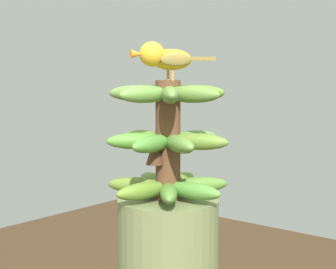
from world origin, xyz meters
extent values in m
cylinder|color=brown|center=(0.00, 0.00, 1.40)|extent=(0.05, 0.05, 0.25)
ellipsoid|color=#527D2F|center=(-0.05, 0.04, 1.31)|extent=(0.13, 0.11, 0.03)
ellipsoid|color=#5B8429|center=(-0.06, -0.02, 1.31)|extent=(0.14, 0.07, 0.03)
ellipsoid|color=#5A8133|center=(-0.03, -0.06, 1.31)|extent=(0.08, 0.14, 0.03)
ellipsoid|color=olive|center=(0.03, -0.06, 1.31)|extent=(0.09, 0.13, 0.03)
ellipsoid|color=olive|center=(0.06, -0.01, 1.31)|extent=(0.14, 0.06, 0.03)
ellipsoid|color=#4D7B2F|center=(0.05, 0.04, 1.31)|extent=(0.12, 0.11, 0.03)
ellipsoid|color=#518C37|center=(0.00, 0.06, 1.31)|extent=(0.04, 0.13, 0.03)
ellipsoid|color=#5A8236|center=(0.03, 0.05, 1.40)|extent=(0.10, 0.13, 0.03)
ellipsoid|color=olive|center=(-0.02, 0.06, 1.40)|extent=(0.08, 0.14, 0.03)
ellipsoid|color=#537E39|center=(-0.06, 0.02, 1.40)|extent=(0.14, 0.07, 0.03)
ellipsoid|color=#548031|center=(-0.05, -0.03, 1.40)|extent=(0.13, 0.10, 0.03)
ellipsoid|color=#5A7F2C|center=(0.00, -0.06, 1.40)|extent=(0.04, 0.14, 0.03)
ellipsoid|color=#4F8B30|center=(0.04, -0.04, 1.40)|extent=(0.12, 0.12, 0.03)
ellipsoid|color=#4E8C34|center=(0.06, 0.01, 1.40)|extent=(0.14, 0.05, 0.03)
ellipsoid|color=#52873B|center=(-0.06, -0.02, 1.50)|extent=(0.14, 0.07, 0.03)
ellipsoid|color=#4F843A|center=(-0.02, -0.05, 1.50)|extent=(0.08, 0.14, 0.03)
ellipsoid|color=#588037|center=(0.03, -0.05, 1.50)|extent=(0.10, 0.13, 0.03)
ellipsoid|color=#5D893B|center=(0.06, -0.01, 1.50)|extent=(0.14, 0.05, 0.03)
ellipsoid|color=#547B36|center=(0.04, 0.04, 1.50)|extent=(0.12, 0.12, 0.03)
ellipsoid|color=#587D34|center=(0.00, 0.06, 1.50)|extent=(0.04, 0.14, 0.03)
ellipsoid|color=#57812B|center=(-0.05, 0.03, 1.50)|extent=(0.13, 0.10, 0.03)
cone|color=#4C2D1E|center=(0.03, -0.01, 1.39)|extent=(0.04, 0.04, 0.06)
cylinder|color=#C68933|center=(0.00, 0.00, 1.54)|extent=(0.01, 0.01, 0.02)
cylinder|color=#C68933|center=(0.01, 0.02, 1.54)|extent=(0.01, 0.00, 0.02)
ellipsoid|color=gold|center=(0.00, 0.01, 1.57)|extent=(0.10, 0.08, 0.04)
ellipsoid|color=olive|center=(-0.01, -0.01, 1.57)|extent=(0.06, 0.04, 0.03)
ellipsoid|color=olive|center=(0.01, 0.03, 1.57)|extent=(0.06, 0.04, 0.03)
cube|color=olive|center=(-0.05, 0.04, 1.57)|extent=(0.06, 0.05, 0.01)
sphere|color=gold|center=(0.04, -0.01, 1.58)|extent=(0.05, 0.05, 0.05)
sphere|color=black|center=(0.05, 0.00, 1.58)|extent=(0.01, 0.01, 0.01)
cone|color=orange|center=(0.07, -0.03, 1.58)|extent=(0.03, 0.03, 0.02)
camera|label=1|loc=(0.91, 0.75, 1.55)|focal=61.59mm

